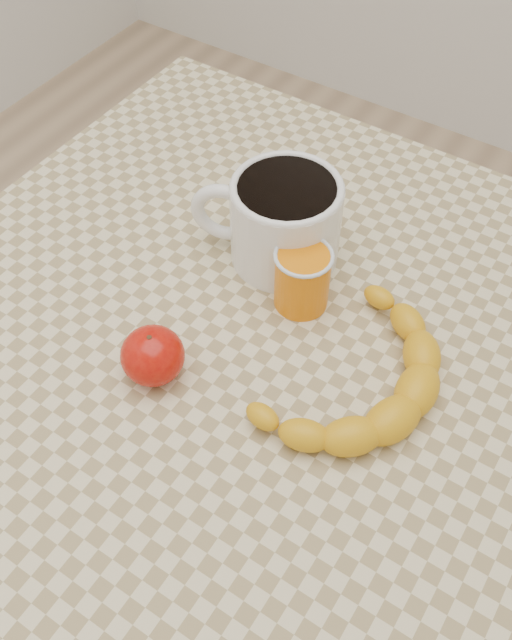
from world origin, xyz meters
The scene contains 6 objects.
ground centered at (0.00, 0.00, 0.00)m, with size 3.00×3.00×0.00m, color tan.
table centered at (0.00, 0.00, 0.66)m, with size 0.80×0.80×0.75m.
coffee_mug centered at (-0.04, 0.11, 0.81)m, with size 0.19×0.16×0.11m.
orange_juice_glass centered at (0.02, 0.06, 0.79)m, with size 0.06×0.06×0.08m.
apple centered at (-0.06, -0.10, 0.78)m, with size 0.08×0.08×0.06m.
banana centered at (0.12, -0.01, 0.77)m, with size 0.26×0.31×0.04m, color gold, non-canonical shape.
Camera 1 is at (0.26, -0.40, 1.36)m, focal length 40.00 mm.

